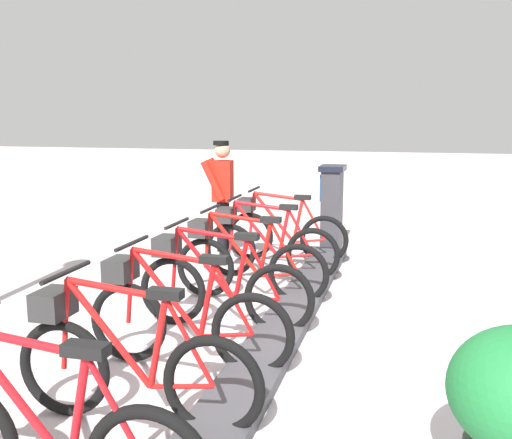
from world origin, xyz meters
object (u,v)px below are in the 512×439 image
Objects in this scene: payment_kiosk at (332,206)px; bike_docked_0 at (281,231)px; bike_docked_3 at (217,285)px; bike_docked_4 at (180,316)px; bike_docked_6 at (37,435)px; bike_docked_1 at (265,245)px; bike_docked_5 at (125,362)px; bike_docked_2 at (244,262)px; worker_near_rack at (222,194)px.

payment_kiosk reaches higher than bike_docked_0.
bike_docked_3 is at bearing 90.00° from bike_docked_0.
bike_docked_6 is at bearing 90.00° from bike_docked_4.
bike_docked_3 is (0.00, 1.83, 0.00)m from bike_docked_1.
bike_docked_5 is (0.00, 0.92, 0.00)m from bike_docked_4.
bike_docked_5 is 1.00× the size of bike_docked_6.
bike_docked_0 and bike_docked_3 have the same top height.
bike_docked_4 is (0.00, 0.92, 0.00)m from bike_docked_3.
payment_kiosk is 1.10m from bike_docked_0.
bike_docked_2 is 3.66m from bike_docked_6.
bike_docked_1 is 1.00× the size of bike_docked_6.
bike_docked_3 is at bearing 81.11° from payment_kiosk.
bike_docked_0 is 5.49m from bike_docked_6.
bike_docked_4 is at bearing -90.00° from bike_docked_5.
payment_kiosk is 5.52m from bike_docked_5.
bike_docked_5 is 4.73m from worker_near_rack.
bike_docked_5 is at bearing 90.00° from bike_docked_1.
payment_kiosk is 0.74× the size of bike_docked_0.
payment_kiosk is at bearing -101.79° from bike_docked_2.
bike_docked_1 is 3.66m from bike_docked_5.
bike_docked_2 is 1.00× the size of bike_docked_3.
worker_near_rack is at bearing -72.65° from bike_docked_3.
worker_near_rack reaches higher than bike_docked_4.
bike_docked_1 is 1.83m from bike_docked_3.
bike_docked_0 is at bearing -90.00° from bike_docked_1.
bike_docked_1 is 4.58m from bike_docked_6.
bike_docked_0 is 1.83m from bike_docked_2.
bike_docked_1 is 1.00× the size of bike_docked_4.
worker_near_rack reaches higher than bike_docked_0.
bike_docked_4 is at bearing 90.00° from bike_docked_2.
bike_docked_0 is 3.66m from bike_docked_4.
payment_kiosk is at bearing -95.95° from bike_docked_5.
worker_near_rack is at bearing -81.05° from bike_docked_6.
bike_docked_3 is at bearing 90.00° from bike_docked_1.
bike_docked_5 is at bearing 84.05° from payment_kiosk.
payment_kiosk reaches higher than bike_docked_2.
bike_docked_0 is 1.00× the size of bike_docked_2.
bike_docked_5 is at bearing 90.00° from bike_docked_0.
bike_docked_4 is at bearing 90.00° from bike_docked_0.
bike_docked_2 is 1.00× the size of bike_docked_4.
bike_docked_4 is 1.83m from bike_docked_6.
bike_docked_0 is 2.75m from bike_docked_3.
bike_docked_4 is (0.00, 1.83, 0.00)m from bike_docked_2.
payment_kiosk is 0.74× the size of bike_docked_3.
bike_docked_0 is at bearing -90.00° from bike_docked_6.
payment_kiosk is 0.74× the size of bike_docked_4.
bike_docked_4 is 1.04× the size of worker_near_rack.
bike_docked_3 is (0.00, 2.75, 0.00)m from bike_docked_0.
payment_kiosk is at bearing -107.40° from bike_docked_1.
bike_docked_0 and bike_docked_2 have the same top height.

